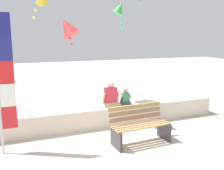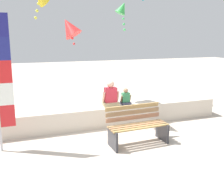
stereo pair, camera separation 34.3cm
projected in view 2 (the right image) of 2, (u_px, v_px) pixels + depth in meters
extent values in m
plane|color=#BBAE9E|center=(119.00, 139.00, 6.28)|extent=(40.00, 40.00, 0.00)
cube|color=beige|center=(106.00, 115.00, 7.25)|extent=(6.92, 0.61, 0.56)
cube|color=#A3834B|center=(142.00, 128.00, 5.75)|extent=(1.43, 0.14, 0.03)
cube|color=#A37A4B|center=(140.00, 127.00, 5.86)|extent=(1.43, 0.14, 0.03)
cube|color=#A7744E|center=(137.00, 125.00, 5.96)|extent=(1.43, 0.14, 0.03)
cube|color=#9D7A4C|center=(135.00, 124.00, 6.06)|extent=(1.43, 0.14, 0.03)
cube|color=#A67157|center=(133.00, 117.00, 6.14)|extent=(1.43, 0.12, 0.10)
cube|color=#937351|center=(133.00, 112.00, 6.13)|extent=(1.43, 0.12, 0.10)
cube|color=#A2814E|center=(133.00, 107.00, 6.13)|extent=(1.43, 0.12, 0.10)
cube|color=#2D2D33|center=(113.00, 139.00, 5.71)|extent=(0.08, 0.53, 0.45)
cube|color=#2D2D33|center=(162.00, 131.00, 6.19)|extent=(0.08, 0.53, 0.45)
cube|color=tan|center=(111.00, 104.00, 7.22)|extent=(0.43, 0.35, 0.12)
cube|color=#D02E3F|center=(111.00, 95.00, 7.17)|extent=(0.33, 0.22, 0.41)
cylinder|color=#DEA88E|center=(104.00, 97.00, 7.09)|extent=(0.07, 0.17, 0.30)
cylinder|color=#DEA88E|center=(118.00, 96.00, 7.22)|extent=(0.07, 0.17, 0.30)
sphere|color=#DEA88E|center=(111.00, 84.00, 7.11)|extent=(0.21, 0.21, 0.21)
cube|color=#35374C|center=(126.00, 103.00, 7.37)|extent=(0.28, 0.23, 0.08)
cube|color=#33804F|center=(126.00, 97.00, 7.33)|extent=(0.22, 0.14, 0.27)
cylinder|color=#9E7153|center=(121.00, 99.00, 7.29)|extent=(0.05, 0.11, 0.20)
cylinder|color=#9E7153|center=(130.00, 98.00, 7.37)|extent=(0.05, 0.11, 0.20)
sphere|color=#9E7153|center=(126.00, 91.00, 7.30)|extent=(0.14, 0.14, 0.14)
cube|color=red|center=(8.00, 116.00, 5.54)|extent=(0.31, 0.02, 0.49)
cube|color=white|center=(6.00, 94.00, 5.45)|extent=(0.31, 0.02, 0.49)
cube|color=red|center=(4.00, 72.00, 5.36)|extent=(0.31, 0.02, 0.49)
cube|color=navy|center=(2.00, 49.00, 5.27)|extent=(0.31, 0.02, 0.49)
cube|color=navy|center=(0.00, 25.00, 5.17)|extent=(0.31, 0.02, 0.49)
cone|color=red|center=(69.00, 27.00, 8.11)|extent=(0.97, 0.92, 0.79)
sphere|color=red|center=(71.00, 33.00, 8.24)|extent=(0.08, 0.08, 0.08)
sphere|color=red|center=(72.00, 38.00, 8.37)|extent=(0.08, 0.08, 0.08)
sphere|color=red|center=(74.00, 44.00, 8.50)|extent=(0.08, 0.08, 0.08)
sphere|color=#0C8C9B|center=(143.00, 0.00, 9.13)|extent=(0.08, 0.08, 0.08)
sphere|color=yellow|center=(38.00, 4.00, 6.80)|extent=(0.08, 0.08, 0.08)
sphere|color=yellow|center=(37.00, 11.00, 6.91)|extent=(0.08, 0.08, 0.08)
sphere|color=yellow|center=(36.00, 18.00, 7.01)|extent=(0.08, 0.08, 0.08)
cone|color=green|center=(122.00, 8.00, 8.43)|extent=(0.54, 0.44, 0.50)
sphere|color=#40BE5F|center=(123.00, 13.00, 8.36)|extent=(0.08, 0.08, 0.08)
sphere|color=#40BE5F|center=(123.00, 19.00, 8.30)|extent=(0.08, 0.08, 0.08)
sphere|color=#40BE5F|center=(124.00, 24.00, 8.24)|extent=(0.08, 0.08, 0.08)
sphere|color=#40BE5F|center=(124.00, 30.00, 8.17)|extent=(0.08, 0.08, 0.08)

